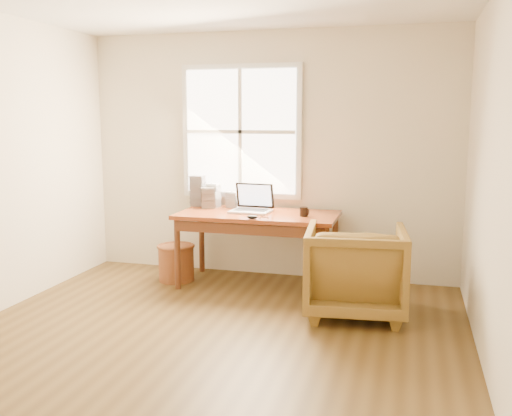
{
  "coord_description": "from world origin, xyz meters",
  "views": [
    {
      "loc": [
        1.47,
        -3.67,
        1.71
      ],
      "look_at": [
        0.02,
        1.65,
        0.82
      ],
      "focal_mm": 40.0,
      "sensor_mm": 36.0,
      "label": 1
    }
  ],
  "objects_px": {
    "wicker_stool": "(176,263)",
    "armchair": "(355,270)",
    "cd_stack_a": "(214,195)",
    "coffee_mug": "(304,212)",
    "laptop": "(250,198)",
    "desk": "(258,215)"
  },
  "relations": [
    {
      "from": "cd_stack_a",
      "to": "desk",
      "type": "bearing_deg",
      "value": -24.91
    },
    {
      "from": "wicker_stool",
      "to": "laptop",
      "type": "height_order",
      "value": "laptop"
    },
    {
      "from": "coffee_mug",
      "to": "cd_stack_a",
      "type": "bearing_deg",
      "value": 153.16
    },
    {
      "from": "wicker_stool",
      "to": "laptop",
      "type": "xyz_separation_m",
      "value": [
        0.79,
        0.07,
        0.71
      ]
    },
    {
      "from": "desk",
      "to": "cd_stack_a",
      "type": "distance_m",
      "value": 0.64
    },
    {
      "from": "laptop",
      "to": "cd_stack_a",
      "type": "relative_size",
      "value": 1.67
    },
    {
      "from": "desk",
      "to": "coffee_mug",
      "type": "bearing_deg",
      "value": -7.67
    },
    {
      "from": "desk",
      "to": "cd_stack_a",
      "type": "xyz_separation_m",
      "value": [
        -0.57,
        0.26,
        0.14
      ]
    },
    {
      "from": "desk",
      "to": "laptop",
      "type": "relative_size",
      "value": 3.84
    },
    {
      "from": "wicker_stool",
      "to": "armchair",
      "type": "bearing_deg",
      "value": -16.08
    },
    {
      "from": "desk",
      "to": "coffee_mug",
      "type": "height_order",
      "value": "coffee_mug"
    },
    {
      "from": "desk",
      "to": "coffee_mug",
      "type": "relative_size",
      "value": 18.02
    },
    {
      "from": "armchair",
      "to": "cd_stack_a",
      "type": "distance_m",
      "value": 1.9
    },
    {
      "from": "armchair",
      "to": "desk",
      "type": "bearing_deg",
      "value": -36.62
    },
    {
      "from": "desk",
      "to": "armchair",
      "type": "xyz_separation_m",
      "value": [
        1.04,
        -0.62,
        -0.34
      ]
    },
    {
      "from": "wicker_stool",
      "to": "cd_stack_a",
      "type": "distance_m",
      "value": 0.83
    },
    {
      "from": "coffee_mug",
      "to": "armchair",
      "type": "bearing_deg",
      "value": -54.17
    },
    {
      "from": "coffee_mug",
      "to": "desk",
      "type": "bearing_deg",
      "value": 162.89
    },
    {
      "from": "wicker_stool",
      "to": "cd_stack_a",
      "type": "height_order",
      "value": "cd_stack_a"
    },
    {
      "from": "laptop",
      "to": "coffee_mug",
      "type": "distance_m",
      "value": 0.57
    },
    {
      "from": "armchair",
      "to": "laptop",
      "type": "height_order",
      "value": "laptop"
    },
    {
      "from": "cd_stack_a",
      "to": "coffee_mug",
      "type": "bearing_deg",
      "value": -17.4
    }
  ]
}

